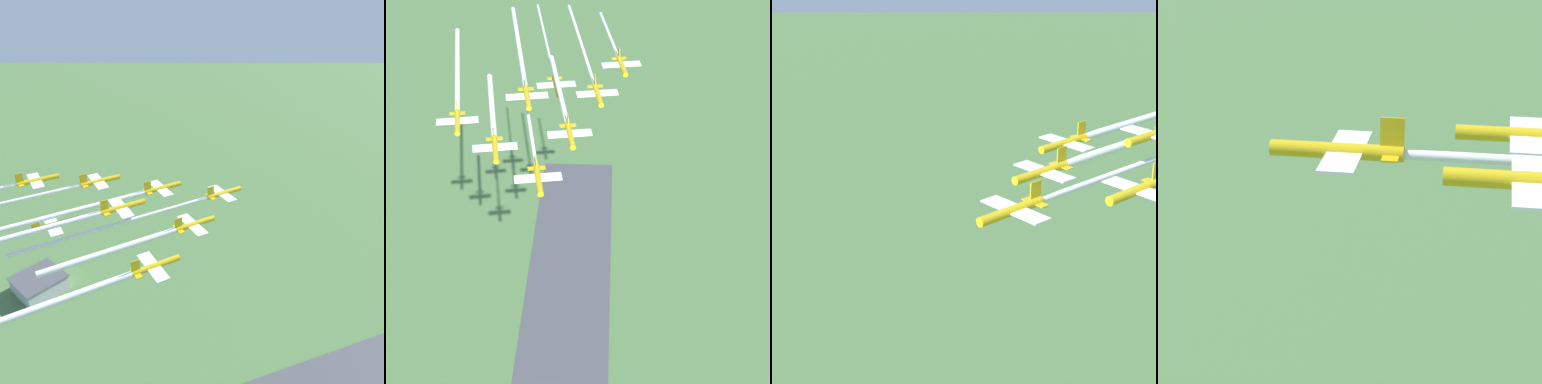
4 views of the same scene
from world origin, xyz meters
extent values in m
cylinder|color=gold|center=(-37.17, 15.11, 114.92)|extent=(10.71, 4.54, 1.32)
cube|color=white|center=(-36.48, 14.89, 114.92)|extent=(5.81, 10.49, 0.22)
cube|color=gold|center=(-32.93, 13.76, 116.58)|extent=(1.88, 0.74, 2.64)
cube|color=gold|center=(-32.93, 13.76, 114.92)|extent=(2.43, 4.07, 0.14)
cylinder|color=gold|center=(-25.99, 2.65, 116.50)|extent=(10.71, 4.54, 1.32)
cube|color=white|center=(-25.31, 2.43, 116.50)|extent=(5.81, 10.49, 0.22)
cylinder|color=gold|center=(-20.85, 18.82, 114.27)|extent=(10.71, 4.54, 1.32)
cube|color=white|center=(-20.16, 18.61, 114.27)|extent=(5.81, 10.49, 0.22)
camera|label=1|loc=(35.97, 68.85, 163.10)|focal=35.00mm
camera|label=2|loc=(-157.69, 62.47, 203.47)|focal=70.00mm
camera|label=3|loc=(-115.08, -25.59, 153.15)|focal=70.00mm
camera|label=4|loc=(-45.99, -52.88, 138.84)|focal=85.00mm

